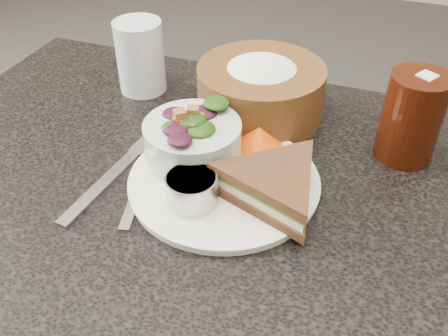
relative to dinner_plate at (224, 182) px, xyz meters
name	(u,v)px	position (x,y,z in m)	size (l,w,h in m)	color
dinner_plate	(224,182)	(0.00, 0.00, 0.00)	(0.26, 0.26, 0.01)	white
sandwich	(274,185)	(0.07, -0.02, 0.03)	(0.17, 0.17, 0.05)	#4C2D1A
salad_bowl	(192,135)	(-0.06, 0.03, 0.04)	(0.14, 0.14, 0.08)	#B3C7BE
dressing_ramekin	(192,190)	(-0.02, -0.06, 0.03)	(0.07, 0.07, 0.04)	#B0B1B3
orange_wedge	(259,136)	(0.02, 0.09, 0.02)	(0.07, 0.07, 0.03)	#FF4F04
fork	(106,182)	(-0.15, -0.05, 0.00)	(0.02, 0.19, 0.01)	#A4A7AD
knife	(143,175)	(-0.11, -0.02, 0.00)	(0.01, 0.22, 0.00)	#A6A7A9
bread_basket	(261,83)	(-0.01, 0.19, 0.05)	(0.20, 0.20, 0.11)	brown
cola_glass	(413,114)	(0.22, 0.16, 0.07)	(0.08, 0.08, 0.14)	black
water_glass	(140,57)	(-0.23, 0.20, 0.06)	(0.08, 0.08, 0.12)	silver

